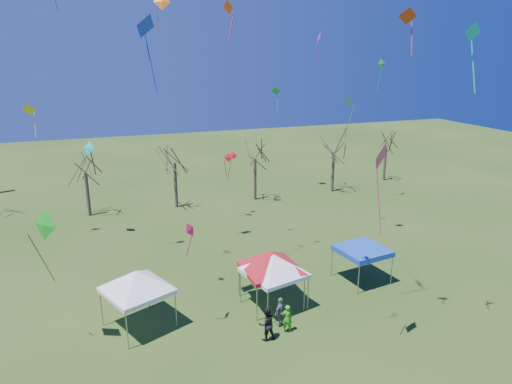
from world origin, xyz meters
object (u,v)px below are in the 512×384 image
tent_white_west (136,275)px  person_green (287,318)px  tree_3 (255,144)px  tent_blue (362,251)px  tree_1 (84,157)px  tree_4 (335,139)px  person_grey (281,312)px  person_dark (267,324)px  tree_5 (387,134)px  tent_white_mid (274,259)px  tree_2 (174,146)px  tent_red (271,255)px

tent_white_west → person_green: bearing=-23.3°
tree_3 → person_green: tree_3 is taller
tent_blue → tree_1: bearing=130.6°
tree_3 → tree_4: (9.32, -0.04, -0.02)m
person_grey → person_dark: bearing=8.7°
tree_5 → tree_4: bearing=-166.1°
person_grey → tree_5: bearing=-164.2°
tree_5 → tent_blue: size_ratio=2.17×
person_grey → tree_1: bearing=-96.6°
tree_3 → tent_white_mid: 21.97m
tree_2 → person_grey: 23.98m
tent_red → person_dark: 4.46m
tree_1 → tree_3: (16.80, -0.60, 0.29)m
tree_3 → tent_red: tree_3 is taller
tree_1 → tree_2: size_ratio=0.92×
tent_red → person_dark: bearing=-115.0°
tree_3 → tree_4: 9.32m
tree_3 → tent_blue: size_ratio=2.30×
person_dark → tent_white_west: bearing=-31.4°
tree_5 → tent_red: (-23.96, -22.53, -2.42)m
tent_blue → person_dark: 9.62m
tree_2 → tent_blue: size_ratio=2.38×
tent_white_west → tent_blue: (14.96, 0.57, -1.05)m
tree_2 → tent_red: tree_2 is taller
tree_4 → tent_blue: size_ratio=2.30×
tent_white_west → tent_red: tent_red is taller
tree_2 → tree_4: tree_2 is taller
tent_white_mid → tent_red: (-0.04, 0.36, 0.10)m
tree_1 → person_green: size_ratio=4.52×
tree_3 → tree_4: tree_3 is taller
tree_3 → tree_4: bearing=-0.3°
tree_5 → person_grey: (-24.33, -24.98, -4.85)m
tent_white_west → person_green: 8.76m
tree_1 → tree_3: size_ratio=0.95×
person_green → tree_4: bearing=-113.9°
tree_5 → tent_white_mid: bearing=-136.3°
tree_2 → tree_5: tree_2 is taller
tree_4 → person_grey: bearing=-124.9°
tent_white_west → person_dark: bearing=-29.5°
tree_2 → tree_3: size_ratio=1.03×
tent_red → person_grey: (-0.36, -2.45, -2.43)m
tree_1 → person_green: 26.81m
tent_white_mid → tree_4: bearing=53.2°
tree_2 → person_grey: size_ratio=4.65×
tree_1 → tent_blue: size_ratio=2.20×
tree_3 → tree_5: (17.69, 2.02, -0.35)m
tree_2 → person_grey: tree_2 is taller
tree_3 → tent_blue: bearing=-88.0°
tent_white_west → person_grey: (7.64, -2.63, -2.37)m
tent_white_west → tent_white_mid: bearing=-3.8°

